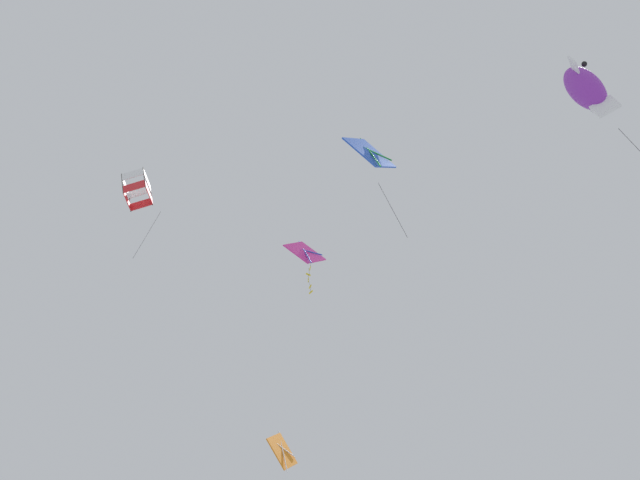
{
  "coord_description": "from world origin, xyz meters",
  "views": [
    {
      "loc": [
        -3.04,
        20.67,
        8.88
      ],
      "look_at": [
        -1.57,
        2.14,
        31.56
      ],
      "focal_mm": 51.65,
      "sensor_mm": 36.0,
      "label": 1
    }
  ],
  "objects": [
    {
      "name": "kite_fish_far_centre",
      "position": [
        -8.86,
        8.27,
        29.51
      ],
      "size": [
        1.6,
        1.59,
        6.52
      ],
      "rotation": [
        0.24,
        0.0,
        1.18
      ],
      "color": "purple"
    },
    {
      "name": "kite_box_highest",
      "position": [
        4.64,
        2.72,
        34.16
      ],
      "size": [
        1.37,
        1.27,
        5.18
      ],
      "rotation": [
        0.23,
        0.0,
        1.45
      ],
      "color": "white"
    },
    {
      "name": "kite_diamond_mid_left",
      "position": [
        0.43,
        -5.94,
        29.54
      ],
      "size": [
        1.92,
        1.9,
        9.44
      ],
      "rotation": [
        0.22,
        0.0,
        1.16
      ],
      "color": "orange"
    },
    {
      "name": "kite_diamond_near_left",
      "position": [
        -0.79,
        -0.58,
        34.22
      ],
      "size": [
        1.5,
        0.89,
        3.37
      ],
      "rotation": [
        0.37,
        0.0,
        0.78
      ],
      "color": "#DB2D93"
    },
    {
      "name": "kite_diamond_near_right",
      "position": [
        -3.28,
        6.25,
        30.22
      ],
      "size": [
        1.52,
        1.17,
        5.02
      ],
      "rotation": [
        0.31,
        0.0,
        0.88
      ],
      "color": "blue"
    }
  ]
}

